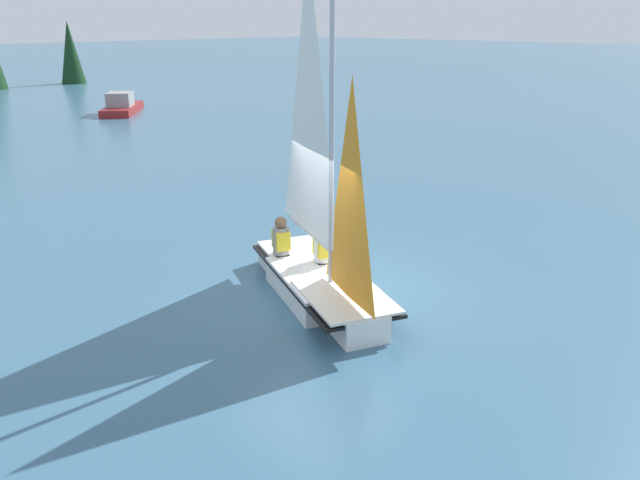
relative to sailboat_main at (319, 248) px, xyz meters
name	(u,v)px	position (x,y,z in m)	size (l,w,h in m)	color
ground_plane	(320,296)	(-0.01, -0.03, -0.88)	(260.00, 260.00, 0.00)	#38607A
sailboat_main	(319,248)	(0.00, 0.00, 0.00)	(2.80, 4.01, 5.79)	white
sailor_helm	(323,252)	(0.40, 0.30, -0.24)	(0.40, 0.42, 1.16)	black
sailor_crew	(281,245)	(0.15, 1.11, -0.26)	(0.40, 0.42, 1.16)	black
motorboat_distant	(122,106)	(9.44, 22.94, -0.51)	(3.83, 4.07, 1.07)	maroon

